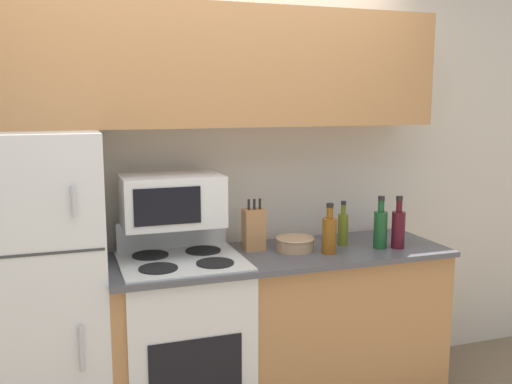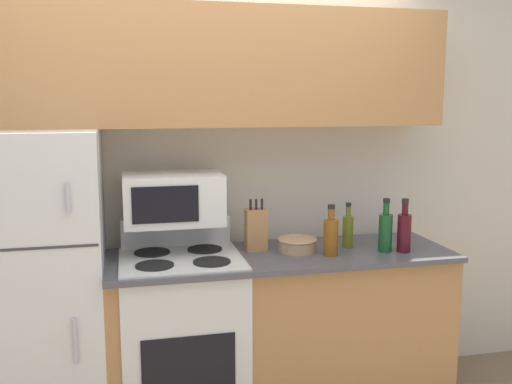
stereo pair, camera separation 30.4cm
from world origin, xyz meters
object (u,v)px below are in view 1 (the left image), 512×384
Objects in this scene: stove at (184,341)px; bottle_wine_green at (380,228)px; refrigerator at (26,297)px; bottle_wine_red at (398,228)px; bottle_whiskey at (329,234)px; bowl at (295,244)px; bottle_olive_oil at (343,228)px; knife_block at (254,229)px; microwave at (172,200)px.

bottle_wine_green is at bearing -4.97° from stove.
bottle_wine_red is (1.99, -0.17, 0.24)m from refrigerator.
bowl is at bearing 144.91° from bottle_whiskey.
refrigerator reaches higher than bottle_wine_green.
bottle_wine_red is (0.27, -0.16, 0.02)m from bottle_olive_oil.
knife_block is 0.42m from bottle_whiskey.
bottle_wine_green is at bearing -37.43° from bottle_olive_oil.
knife_block is at bearing 157.89° from bowl.
bottle_olive_oil is at bearing 142.57° from bottle_wine_green.
bottle_wine_red is (0.79, -0.22, -0.00)m from knife_block.
bottle_wine_green is (0.17, -0.13, 0.02)m from bottle_olive_oil.
bottle_olive_oil is (1.73, -0.01, 0.22)m from refrigerator.
microwave is 1.29m from bottle_wine_red.
bottle_wine_red is (0.58, -0.14, 0.08)m from bowl.
bottle_whiskey is 0.93× the size of bottle_wine_red.
refrigerator is at bearing -174.36° from microwave.
bottle_wine_red is (0.10, -0.03, 0.00)m from bottle_wine_green.
microwave reaches higher than knife_block.
bowl is 0.85× the size of bottle_olive_oil.
bottle_whiskey is at bearing -27.96° from knife_block.
stove is 0.98m from bottle_whiskey.
refrigerator is at bearing -177.28° from knife_block.
microwave is at bearing 5.64° from refrigerator.
knife_block reaches higher than bowl.
bottle_wine_red is at bearing -13.28° from bowl.
stove is at bearing 175.03° from bottle_wine_green.
bowl is at bearing -8.78° from microwave.
bottle_wine_green is (0.70, -0.19, -0.00)m from knife_block.
bottle_olive_oil is at bearing 4.71° from bowl.
microwave is at bearing 165.54° from bottle_whiskey.
microwave is 1.80× the size of knife_block.
bottle_wine_green is at bearing -4.06° from refrigerator.
bottle_wine_red is at bearing -3.60° from bottle_whiskey.
microwave is 2.03× the size of bottle_olive_oil.
refrigerator is at bearing 175.21° from bottle_wine_red.
bottle_wine_green is (1.15, -0.21, -0.19)m from microwave.
microwave is (0.74, 0.07, 0.43)m from refrigerator.
stove is 4.99× the size of bowl.
microwave reaches higher than bottle_wine_green.
knife_block is 0.82m from bottle_wine_red.
refrigerator is 0.86m from microwave.
bottle_olive_oil is 0.21m from bottle_whiskey.
stove is at bearing 173.93° from bottle_wine_red.
bottle_wine_green is at bearing -15.40° from knife_block.
bottle_wine_green is (0.48, -0.10, 0.08)m from bowl.
microwave is at bearing 103.40° from stove.
refrigerator reaches higher than bottle_wine_red.
microwave is 1.19m from bottle_wine_green.
refrigerator is 2.01m from bottle_wine_red.
knife_block is at bearing 152.04° from bottle_whiskey.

